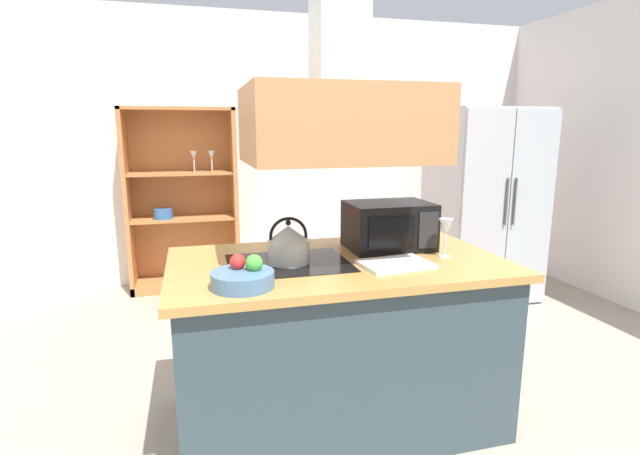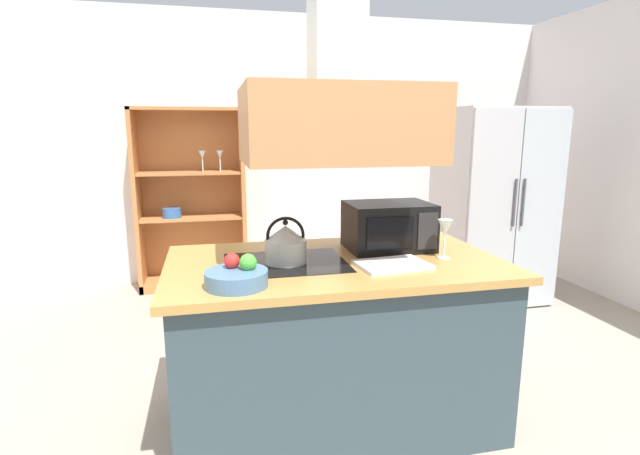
% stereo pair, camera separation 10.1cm
% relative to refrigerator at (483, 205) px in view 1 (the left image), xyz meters
% --- Properties ---
extents(ground_plane, '(7.80, 7.80, 0.00)m').
position_rel_refrigerator_xyz_m(ground_plane, '(-1.85, -1.78, -0.87)').
color(ground_plane, '#A09381').
extents(wall_back, '(6.00, 0.12, 2.70)m').
position_rel_refrigerator_xyz_m(wall_back, '(-1.85, 1.22, 0.48)').
color(wall_back, silver).
rests_on(wall_back, ground).
extents(kitchen_island, '(1.71, 0.99, 0.90)m').
position_rel_refrigerator_xyz_m(kitchen_island, '(-1.89, -1.56, -0.42)').
color(kitchen_island, '#32434A').
rests_on(kitchen_island, ground).
extents(range_hood, '(0.90, 0.70, 1.30)m').
position_rel_refrigerator_xyz_m(range_hood, '(-1.89, -1.56, 0.83)').
color(range_hood, '#B57A4A').
extents(refrigerator, '(0.90, 0.77, 1.74)m').
position_rel_refrigerator_xyz_m(refrigerator, '(0.00, 0.00, 0.00)').
color(refrigerator, '#BFB6B6').
rests_on(refrigerator, ground).
extents(dish_cabinet, '(1.04, 0.40, 1.76)m').
position_rel_refrigerator_xyz_m(dish_cabinet, '(-2.70, 1.00, -0.10)').
color(dish_cabinet, '#BD7741').
rests_on(dish_cabinet, ground).
extents(kettle, '(0.21, 0.21, 0.23)m').
position_rel_refrigerator_xyz_m(kettle, '(-2.14, -1.56, 0.13)').
color(kettle, beige).
rests_on(kettle, kitchen_island).
extents(cutting_board, '(0.37, 0.28, 0.02)m').
position_rel_refrigerator_xyz_m(cutting_board, '(-1.64, -1.74, 0.04)').
color(cutting_board, white).
rests_on(cutting_board, kitchen_island).
extents(microwave, '(0.46, 0.35, 0.26)m').
position_rel_refrigerator_xyz_m(microwave, '(-1.54, -1.39, 0.16)').
color(microwave, black).
rests_on(microwave, kitchen_island).
extents(wine_glass_on_counter, '(0.08, 0.08, 0.21)m').
position_rel_refrigerator_xyz_m(wine_glass_on_counter, '(-1.33, -1.66, 0.18)').
color(wine_glass_on_counter, silver).
rests_on(wine_glass_on_counter, kitchen_island).
extents(fruit_bowl, '(0.27, 0.27, 0.14)m').
position_rel_refrigerator_xyz_m(fruit_bowl, '(-2.40, -1.87, 0.07)').
color(fruit_bowl, '#4C7299').
rests_on(fruit_bowl, kitchen_island).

